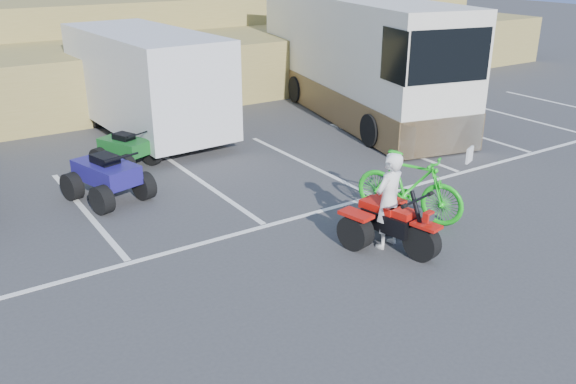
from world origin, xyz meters
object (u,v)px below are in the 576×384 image
rider (389,201)px  quad_atv_green (127,166)px  red_trike_atv (393,248)px  quad_atv_blue (110,199)px  green_dirt_bike (409,186)px  rv_motorhome (355,65)px  cargo_trailer (146,79)px

rider → quad_atv_green: size_ratio=1.24×
red_trike_atv → quad_atv_blue: (-3.47, 5.00, 0.00)m
rider → green_dirt_bike: size_ratio=0.79×
red_trike_atv → rv_motorhome: 9.73m
rider → quad_atv_green: (-2.42, 6.69, -0.87)m
quad_atv_green → green_dirt_bike: bearing=-82.3°
rider → cargo_trailer: size_ratio=0.28×
green_dirt_bike → quad_atv_green: bearing=98.2°
cargo_trailer → quad_atv_blue: 5.18m
red_trike_atv → green_dirt_bike: 1.58m
red_trike_atv → quad_atv_blue: same height
red_trike_atv → cargo_trailer: cargo_trailer is taller
rider → rv_motorhome: size_ratio=0.17×
rv_motorhome → quad_atv_blue: (-8.95, -2.90, -1.53)m
quad_atv_green → cargo_trailer: bearing=33.8°
rv_motorhome → cargo_trailer: bearing=-179.6°
rider → red_trike_atv: bearing=90.0°
rider → green_dirt_bike: rider is taller
cargo_trailer → quad_atv_green: bearing=-125.9°
red_trike_atv → green_dirt_bike: (1.15, 0.85, 0.66)m
cargo_trailer → quad_atv_green: cargo_trailer is taller
quad_atv_green → red_trike_atv: bearing=-93.7°
green_dirt_bike → quad_atv_blue: 6.25m
quad_atv_blue → quad_atv_green: size_ratio=1.19×
green_dirt_bike → rv_motorhome: (4.32, 7.04, 0.87)m
rider → rv_motorhome: 9.53m
quad_atv_blue → rider: bearing=-70.0°
rider → green_dirt_bike: bearing=-160.9°
quad_atv_green → rider: bearing=-93.5°
red_trike_atv → quad_atv_blue: bearing=113.1°
red_trike_atv → rv_motorhome: bearing=43.6°
green_dirt_bike → quad_atv_blue: bearing=115.2°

